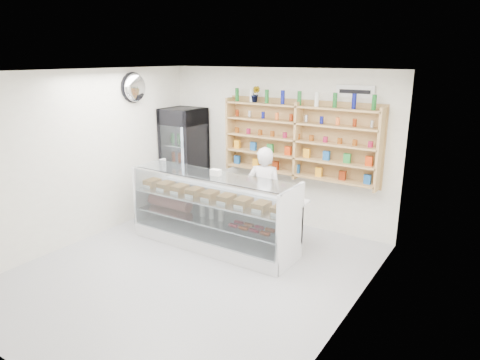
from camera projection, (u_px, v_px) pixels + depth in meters
The scene contains 8 objects.
room at pixel (188, 178), 5.78m from camera, with size 5.00×5.00×5.00m.
display_counter at pixel (214, 225), 6.95m from camera, with size 2.79×0.83×1.22m.
shop_worker at pixel (264, 194), 7.09m from camera, with size 0.58×0.38×1.59m, color silver.
drinks_cooler at pixel (184, 159), 8.54m from camera, with size 0.73×0.71×2.02m.
wall_shelving at pixel (298, 140), 7.35m from camera, with size 2.84×0.28×1.33m.
potted_plant at pixel (255, 94), 7.59m from camera, with size 0.16×0.13×0.29m, color #1E6626.
security_mirror at pixel (135, 88), 7.59m from camera, with size 0.15×0.50×0.50m, color silver.
wall_sign at pixel (355, 92), 6.75m from camera, with size 0.62×0.03×0.20m, color white.
Camera 1 is at (3.62, -4.28, 2.99)m, focal length 32.00 mm.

